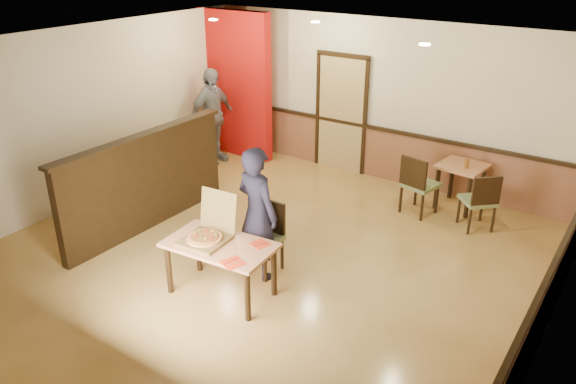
% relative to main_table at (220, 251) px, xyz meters
% --- Properties ---
extents(floor, '(7.00, 7.00, 0.00)m').
position_rel_main_table_xyz_m(floor, '(-0.06, 0.95, -0.59)').
color(floor, tan).
rests_on(floor, ground).
extents(ceiling, '(7.00, 7.00, 0.00)m').
position_rel_main_table_xyz_m(ceiling, '(-0.06, 0.95, 2.21)').
color(ceiling, black).
rests_on(ceiling, wall_back).
extents(wall_back, '(7.00, 0.00, 7.00)m').
position_rel_main_table_xyz_m(wall_back, '(-0.06, 4.45, 0.81)').
color(wall_back, beige).
rests_on(wall_back, floor).
extents(wall_left, '(0.00, 7.00, 7.00)m').
position_rel_main_table_xyz_m(wall_left, '(-3.56, 0.95, 0.81)').
color(wall_left, beige).
rests_on(wall_left, floor).
extents(wall_right, '(0.00, 7.00, 7.00)m').
position_rel_main_table_xyz_m(wall_right, '(3.44, 0.95, 0.81)').
color(wall_right, beige).
rests_on(wall_right, floor).
extents(wainscot_back, '(7.00, 0.04, 0.90)m').
position_rel_main_table_xyz_m(wainscot_back, '(-0.06, 4.42, -0.14)').
color(wainscot_back, brown).
rests_on(wainscot_back, floor).
extents(chair_rail_back, '(7.00, 0.06, 0.06)m').
position_rel_main_table_xyz_m(chair_rail_back, '(-0.06, 4.40, 0.33)').
color(chair_rail_back, black).
rests_on(chair_rail_back, wall_back).
extents(wainscot_right, '(0.04, 7.00, 0.90)m').
position_rel_main_table_xyz_m(wainscot_right, '(3.41, 0.95, -0.14)').
color(wainscot_right, brown).
rests_on(wainscot_right, floor).
extents(chair_rail_right, '(0.06, 7.00, 0.06)m').
position_rel_main_table_xyz_m(chair_rail_right, '(3.39, 0.95, 0.33)').
color(chair_rail_right, black).
rests_on(chair_rail_right, wall_right).
extents(back_door, '(0.90, 0.06, 2.10)m').
position_rel_main_table_xyz_m(back_door, '(-0.86, 4.41, 0.46)').
color(back_door, tan).
rests_on(back_door, wall_back).
extents(booth_partition, '(0.20, 3.10, 1.44)m').
position_rel_main_table_xyz_m(booth_partition, '(-2.06, 0.75, 0.15)').
color(booth_partition, black).
rests_on(booth_partition, floor).
extents(red_accent_panel, '(1.60, 0.20, 2.78)m').
position_rel_main_table_xyz_m(red_accent_panel, '(-2.96, 3.95, 0.81)').
color(red_accent_panel, '#AB0F0C').
rests_on(red_accent_panel, floor).
extents(spot_a, '(0.14, 0.14, 0.02)m').
position_rel_main_table_xyz_m(spot_a, '(-2.36, 2.75, 2.19)').
color(spot_a, '#FBE6B0').
rests_on(spot_a, ceiling).
extents(spot_b, '(0.14, 0.14, 0.02)m').
position_rel_main_table_xyz_m(spot_b, '(-0.86, 3.45, 2.19)').
color(spot_b, '#FBE6B0').
rests_on(spot_b, ceiling).
extents(spot_c, '(0.14, 0.14, 0.02)m').
position_rel_main_table_xyz_m(spot_c, '(1.34, 2.45, 2.19)').
color(spot_c, '#FBE6B0').
rests_on(spot_c, ceiling).
extents(main_table, '(1.35, 0.85, 0.69)m').
position_rel_main_table_xyz_m(main_table, '(0.00, 0.00, 0.00)').
color(main_table, tan).
rests_on(main_table, floor).
extents(diner_chair, '(0.47, 0.47, 0.93)m').
position_rel_main_table_xyz_m(diner_chair, '(0.09, 0.76, -0.08)').
color(diner_chair, olive).
rests_on(diner_chair, floor).
extents(side_chair_left, '(0.58, 0.58, 0.97)m').
position_rel_main_table_xyz_m(side_chair_left, '(1.09, 3.38, -0.05)').
color(side_chair_left, olive).
rests_on(side_chair_left, floor).
extents(side_chair_right, '(0.63, 0.63, 0.90)m').
position_rel_main_table_xyz_m(side_chair_right, '(2.05, 3.41, -0.09)').
color(side_chair_right, olive).
rests_on(side_chair_right, floor).
extents(side_table, '(0.75, 0.75, 0.73)m').
position_rel_main_table_xyz_m(side_table, '(1.56, 4.00, -0.03)').
color(side_table, tan).
rests_on(side_table, floor).
extents(diner, '(0.70, 0.53, 1.74)m').
position_rel_main_table_xyz_m(diner, '(0.10, 0.61, 0.28)').
color(diner, black).
rests_on(diner, floor).
extents(passerby, '(0.52, 1.10, 1.81)m').
position_rel_main_table_xyz_m(passerby, '(-3.06, 3.35, 0.32)').
color(passerby, gray).
rests_on(passerby, floor).
extents(pizza_box, '(0.56, 0.64, 0.54)m').
position_rel_main_table_xyz_m(pizza_box, '(-0.18, -0.01, 0.18)').
color(pizza_box, brown).
rests_on(pizza_box, main_table).
extents(pizza, '(0.52, 0.52, 0.03)m').
position_rel_main_table_xyz_m(pizza, '(-0.18, -0.07, 0.16)').
color(pizza, '#E09451').
rests_on(pizza, pizza_box).
extents(napkin_near, '(0.30, 0.30, 0.01)m').
position_rel_main_table_xyz_m(napkin_near, '(0.40, -0.25, 0.11)').
color(napkin_near, red).
rests_on(napkin_near, main_table).
extents(napkin_far, '(0.24, 0.24, 0.01)m').
position_rel_main_table_xyz_m(napkin_far, '(0.40, 0.26, 0.11)').
color(napkin_far, red).
rests_on(napkin_far, main_table).
extents(condiment, '(0.06, 0.06, 0.16)m').
position_rel_main_table_xyz_m(condiment, '(1.65, 3.90, 0.23)').
color(condiment, brown).
rests_on(condiment, side_table).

